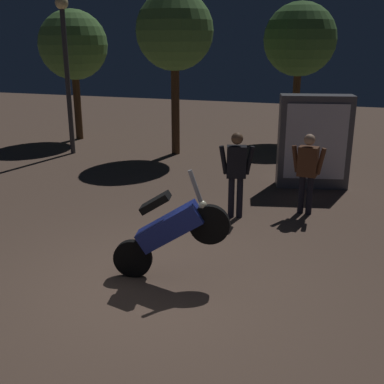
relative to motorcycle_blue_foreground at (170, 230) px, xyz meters
The scene contains 9 objects.
ground_plane 0.82m from the motorcycle_blue_foreground, 121.10° to the right, with size 40.00×40.00×0.00m, color brown.
motorcycle_blue_foreground is the anchor object (origin of this frame).
person_rider_beside 3.68m from the motorcycle_blue_foreground, 64.48° to the left, with size 0.66×0.28×1.58m.
person_bystander_far 2.74m from the motorcycle_blue_foreground, 83.05° to the left, with size 0.66×0.32×1.65m.
streetlamp_near 8.75m from the motorcycle_blue_foreground, 130.28° to the left, with size 0.36×0.36×4.38m.
tree_left_bg 10.84m from the motorcycle_blue_foreground, 127.22° to the left, with size 2.21×2.21×4.18m.
tree_center_bg 8.25m from the motorcycle_blue_foreground, 109.02° to the left, with size 2.16×2.16×4.56m.
tree_right_bg 10.74m from the motorcycle_blue_foreground, 86.82° to the left, with size 2.30×2.30×4.40m.
kiosk_billboard 5.46m from the motorcycle_blue_foreground, 73.35° to the left, with size 1.67×0.84×2.10m.
Camera 1 is at (2.36, -5.49, 3.30)m, focal length 44.84 mm.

